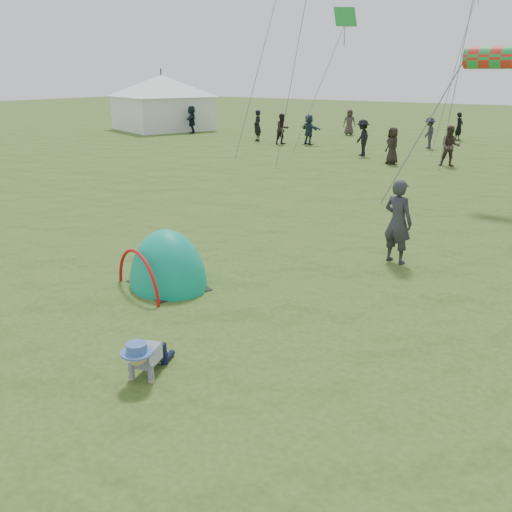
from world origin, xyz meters
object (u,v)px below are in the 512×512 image
Objects in this scene: standing_adult at (398,222)px; event_marquee at (162,100)px; crawling_toddler at (145,356)px; popup_tent at (169,286)px.

event_marquee is at bearing -24.86° from standing_adult.
crawling_toddler is 0.43× the size of standing_adult.
crawling_toddler is 3.33m from popup_tent.
standing_adult reaches higher than crawling_toddler.
popup_tent is (-2.08, 2.59, -0.29)m from crawling_toddler.
popup_tent is 1.23× the size of standing_adult.
popup_tent is 4.86m from standing_adult.
standing_adult is (2.91, 3.80, 0.88)m from popup_tent.
standing_adult is at bearing -17.03° from event_marquee.
event_marquee reaches higher than standing_adult.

